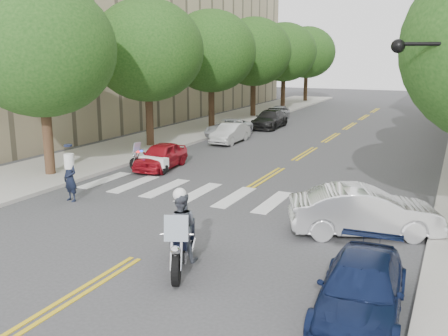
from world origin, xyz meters
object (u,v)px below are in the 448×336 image
Objects in this scene: officer_standing at (70,178)px; convertible at (365,211)px; motorcycle_police at (181,232)px; motorcycle_parked at (151,163)px; sedan_blue at (361,290)px.

convertible is (10.50, 1.03, -0.13)m from officer_standing.
motorcycle_police reaches higher than convertible.
motorcycle_police is at bearing 117.02° from convertible.
convertible is (3.80, 4.44, -0.21)m from motorcycle_police.
officer_standing reaches higher than convertible.
motorcycle_police is 7.52m from officer_standing.
motorcycle_parked is at bearing -76.10° from motorcycle_police.
motorcycle_police reaches higher than motorcycle_parked.
officer_standing is at bearing -178.24° from motorcycle_parked.
convertible reaches higher than sedan_blue.
motorcycle_parked is at bearing 137.35° from sedan_blue.
sedan_blue is (11.08, -8.99, 0.12)m from motorcycle_parked.
officer_standing reaches higher than motorcycle_parked.
officer_standing is 0.41× the size of sedan_blue.
motorcycle_parked is at bearing 46.32° from convertible.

